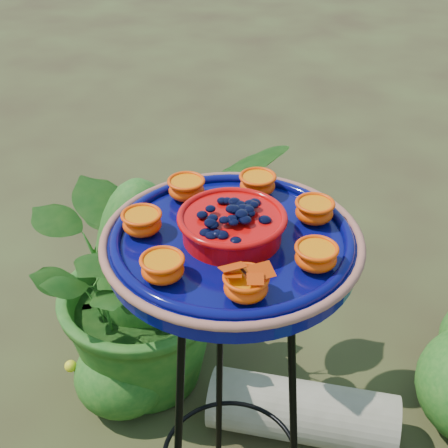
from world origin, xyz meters
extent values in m
torus|color=black|center=(-0.06, -0.01, 0.88)|extent=(0.34, 0.34, 0.02)
cylinder|color=black|center=(-0.11, 0.12, 0.44)|extent=(0.05, 0.08, 0.88)
cylinder|color=black|center=(0.09, -0.03, 0.44)|extent=(0.09, 0.02, 0.88)
cylinder|color=#06084E|center=(-0.06, -0.01, 0.91)|extent=(0.59, 0.59, 0.04)
torus|color=#B0634F|center=(-0.06, -0.01, 0.93)|extent=(0.47, 0.47, 0.02)
torus|color=#06084E|center=(-0.06, -0.01, 0.93)|extent=(0.43, 0.43, 0.02)
cylinder|color=#C70807|center=(-0.06, -0.01, 0.95)|extent=(0.23, 0.23, 0.04)
torus|color=#C70807|center=(-0.06, -0.01, 0.97)|extent=(0.19, 0.19, 0.01)
ellipsoid|color=black|center=(-0.06, -0.01, 0.98)|extent=(0.16, 0.16, 0.03)
ellipsoid|color=#EE3902|center=(0.08, 0.08, 0.95)|extent=(0.07, 0.07, 0.03)
cylinder|color=orange|center=(0.08, 0.08, 0.96)|extent=(0.06, 0.06, 0.01)
ellipsoid|color=#EE3902|center=(-0.04, 0.15, 0.95)|extent=(0.07, 0.07, 0.03)
cylinder|color=orange|center=(-0.04, 0.15, 0.96)|extent=(0.06, 0.06, 0.01)
ellipsoid|color=#EE3902|center=(-0.17, 0.10, 0.95)|extent=(0.07, 0.07, 0.03)
cylinder|color=orange|center=(-0.17, 0.10, 0.96)|extent=(0.06, 0.06, 0.01)
ellipsoid|color=#EE3902|center=(-0.21, -0.04, 0.95)|extent=(0.07, 0.07, 0.03)
cylinder|color=orange|center=(-0.21, -0.04, 0.96)|extent=(0.06, 0.06, 0.01)
ellipsoid|color=#EE3902|center=(-0.14, -0.15, 0.95)|extent=(0.07, 0.07, 0.03)
cylinder|color=orange|center=(-0.14, -0.15, 0.96)|extent=(0.06, 0.06, 0.01)
ellipsoid|color=#EE3902|center=(0.00, -0.16, 0.95)|extent=(0.07, 0.07, 0.03)
cylinder|color=orange|center=(0.00, -0.16, 0.96)|extent=(0.06, 0.06, 0.01)
ellipsoid|color=#EE3902|center=(0.10, -0.06, 0.95)|extent=(0.07, 0.07, 0.03)
cylinder|color=orange|center=(0.10, -0.06, 0.96)|extent=(0.06, 0.06, 0.01)
cylinder|color=black|center=(0.00, -0.16, 0.97)|extent=(0.02, 0.02, 0.00)
cube|color=#E44804|center=(-0.02, -0.16, 0.98)|extent=(0.05, 0.05, 0.01)
cube|color=#E44804|center=(0.02, -0.16, 0.98)|extent=(0.05, 0.05, 0.01)
cylinder|color=tan|center=(0.08, 0.34, 0.09)|extent=(0.55, 0.20, 0.18)
imported|color=#185215|center=(-0.44, 0.48, 0.42)|extent=(0.96, 0.98, 0.83)
camera|label=1|loc=(0.15, -0.89, 1.56)|focal=50.00mm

